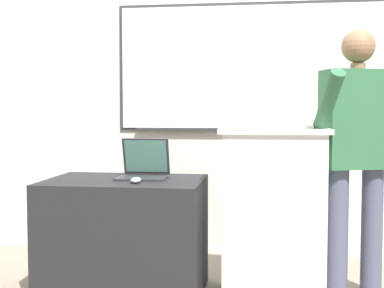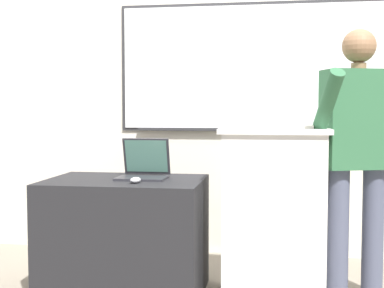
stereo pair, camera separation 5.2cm
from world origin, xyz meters
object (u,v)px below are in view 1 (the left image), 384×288
lectern_podium (273,213)px  computer_mouse_by_laptop (136,180)px  wireless_keyboard (279,127)px  side_desk (125,237)px  person_presenter (357,144)px  laptop (144,166)px

lectern_podium → computer_mouse_by_laptop: 0.86m
lectern_podium → wireless_keyboard: (0.03, -0.06, 0.53)m
side_desk → person_presenter: size_ratio=0.59×
person_presenter → computer_mouse_by_laptop: person_presenter is taller
computer_mouse_by_laptop → wireless_keyboard: bearing=11.0°
lectern_podium → side_desk: 0.93m
wireless_keyboard → computer_mouse_by_laptop: bearing=-169.0°
laptop → wireless_keyboard: bearing=-5.0°
lectern_podium → person_presenter: 0.66m
lectern_podium → computer_mouse_by_laptop: bearing=-164.7°
person_presenter → laptop: bearing=165.7°
side_desk → computer_mouse_by_laptop: (0.11, -0.15, 0.38)m
lectern_podium → laptop: (-0.81, 0.01, 0.27)m
person_presenter → laptop: size_ratio=5.36×
lectern_podium → computer_mouse_by_laptop: lectern_podium is taller
person_presenter → wireless_keyboard: (-0.47, -0.16, 0.11)m
computer_mouse_by_laptop → person_presenter: bearing=13.6°
computer_mouse_by_laptop → lectern_podium: bearing=15.3°
wireless_keyboard → computer_mouse_by_laptop: wireless_keyboard is taller
laptop → wireless_keyboard: 0.88m
person_presenter → laptop: (-1.31, -0.08, -0.15)m
side_desk → wireless_keyboard: wireless_keyboard is taller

